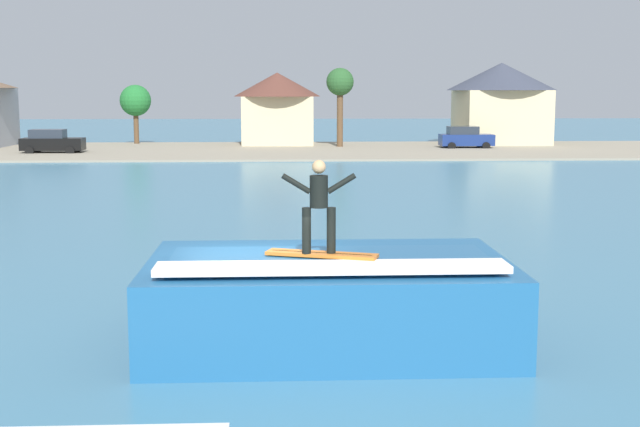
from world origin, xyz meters
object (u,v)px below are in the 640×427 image
(surfer, at_px, (319,201))
(car_near_shore, at_px, (52,142))
(wave_crest, at_px, (328,299))
(surfboard, at_px, (322,254))
(house_gabled_white, at_px, (501,99))
(tree_tall_bare, at_px, (135,101))
(car_far_shore, at_px, (465,138))
(house_small_cottage, at_px, (277,104))
(tree_short_bushy, at_px, (340,85))

(surfer, height_order, car_near_shore, surfer)
(wave_crest, distance_m, surfboard, 1.17)
(house_gabled_white, bearing_deg, wave_crest, -107.49)
(tree_tall_bare, bearing_deg, car_near_shore, -112.85)
(surfboard, relative_size, car_far_shore, 0.47)
(wave_crest, relative_size, house_small_cottage, 0.90)
(house_small_cottage, bearing_deg, car_far_shore, -18.09)
(surfboard, distance_m, house_small_cottage, 58.44)
(tree_tall_bare, bearing_deg, house_small_cottage, -7.94)
(house_gabled_white, relative_size, tree_short_bushy, 1.45)
(surfboard, relative_size, tree_tall_bare, 0.39)
(surfer, bearing_deg, surfboard, 45.96)
(surfer, relative_size, tree_short_bushy, 0.25)
(wave_crest, height_order, tree_tall_bare, tree_tall_bare)
(surfboard, relative_size, house_gabled_white, 0.21)
(surfboard, relative_size, surfer, 1.23)
(wave_crest, distance_m, house_gabled_white, 61.39)
(house_gabled_white, xyz_separation_m, house_small_cottage, (-19.43, -0.70, -0.41))
(surfer, height_order, tree_tall_bare, tree_tall_bare)
(wave_crest, xyz_separation_m, house_gabled_white, (18.42, 58.48, 3.12))
(surfboard, bearing_deg, surfer, -134.04)
(surfer, bearing_deg, car_far_shore, 74.98)
(surfboard, distance_m, tree_short_bushy, 55.52)
(surfboard, relative_size, car_near_shore, 0.45)
(wave_crest, xyz_separation_m, tree_short_bushy, (4.12, 54.62, 4.28))
(car_near_shore, relative_size, house_gabled_white, 0.48)
(house_gabled_white, distance_m, tree_tall_bare, 31.69)
(car_near_shore, relative_size, house_small_cottage, 0.61)
(wave_crest, bearing_deg, tree_tall_bare, 102.56)
(car_near_shore, height_order, tree_tall_bare, tree_tall_bare)
(car_near_shore, bearing_deg, wave_crest, -70.01)
(surfboard, height_order, car_near_shore, car_near_shore)
(house_gabled_white, relative_size, tree_tall_bare, 1.82)
(car_near_shore, bearing_deg, house_small_cottage, 28.18)
(car_far_shore, xyz_separation_m, house_small_cottage, (-15.15, 4.95, 2.61))
(surfer, bearing_deg, tree_tall_bare, 102.24)
(wave_crest, relative_size, surfer, 4.03)
(surfboard, bearing_deg, house_small_cottage, 90.84)
(car_far_shore, bearing_deg, tree_short_bushy, 169.86)
(house_gabled_white, height_order, tree_tall_bare, house_gabled_white)
(wave_crest, height_order, surfboard, surfboard)
(tree_short_bushy, bearing_deg, house_gabled_white, 15.10)
(wave_crest, distance_m, tree_short_bushy, 54.94)
(car_near_shore, height_order, house_small_cottage, house_small_cottage)
(car_far_shore, bearing_deg, tree_tall_bare, 166.34)
(car_far_shore, distance_m, house_small_cottage, 16.15)
(wave_crest, relative_size, car_near_shore, 1.47)
(surfer, relative_size, car_near_shore, 0.36)
(tree_short_bushy, bearing_deg, wave_crest, -94.31)
(house_small_cottage, height_order, tree_tall_bare, house_small_cottage)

